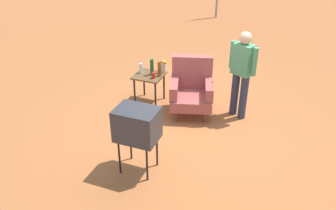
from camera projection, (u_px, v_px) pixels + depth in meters
name	position (u px, v px, depth m)	size (l,w,h in m)	color
ground_plane	(196.00, 119.00, 6.47)	(60.00, 60.00, 0.00)	#AD6033
armchair	(192.00, 88.00, 6.47)	(0.95, 0.97, 1.06)	brown
side_table	(149.00, 79.00, 6.81)	(0.56, 0.56, 0.60)	black
tv_on_stand	(137.00, 125.00, 4.83)	(0.60, 0.45, 1.03)	black
person_standing	(242.00, 70.00, 6.12)	(0.52, 0.36, 1.64)	#2D3347
soda_can_red	(153.00, 75.00, 6.60)	(0.07, 0.07, 0.12)	red
bottle_tall_amber	(159.00, 69.00, 6.64)	(0.07, 0.07, 0.30)	brown
bottle_short_clear	(141.00, 68.00, 6.80)	(0.06, 0.06, 0.20)	silver
bottle_wine_green	(152.00, 67.00, 6.70)	(0.07, 0.07, 0.32)	#1E5623
flower_vase	(164.00, 66.00, 6.78)	(0.15, 0.10, 0.27)	silver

